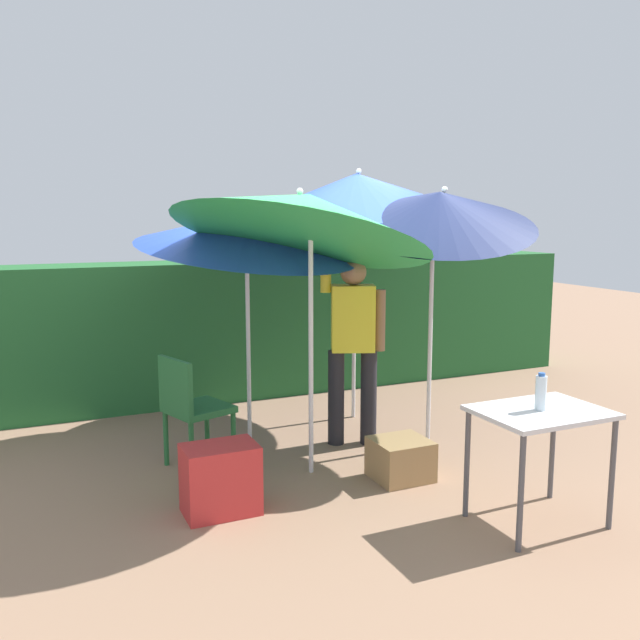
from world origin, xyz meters
TOP-DOWN VIEW (x-y plane):
  - ground_plane at (0.00, 0.00)m, footprint 24.00×24.00m
  - hedge_row at (0.00, 2.26)m, footprint 8.00×0.70m
  - umbrella_rainbow at (-0.32, -0.14)m, footprint 2.02×1.96m
  - umbrella_orange at (0.92, -0.03)m, footprint 1.70×1.63m
  - umbrella_yellow at (-0.47, 0.73)m, footprint 1.92×1.91m
  - umbrella_navy at (0.67, 0.95)m, footprint 2.10×2.09m
  - person_vendor at (0.29, 0.28)m, footprint 0.54×0.34m
  - chair_plastic at (-1.11, 0.28)m, footprint 0.55×0.55m
  - cooler_box at (-1.12, -0.60)m, footprint 0.49×0.32m
  - crate_cardboard at (0.27, -0.58)m, footprint 0.41×0.39m
  - folding_table at (0.69, -1.57)m, footprint 0.80×0.60m
  - bottle_water at (0.68, -1.57)m, footprint 0.07×0.07m

SIDE VIEW (x-z plane):
  - ground_plane at x=0.00m, z-range 0.00..0.00m
  - crate_cardboard at x=0.27m, z-range 0.00..0.30m
  - cooler_box at x=-1.12m, z-range 0.00..0.47m
  - chair_plastic at x=-1.11m, z-range 0.07..0.96m
  - folding_table at x=0.69m, z-range 0.28..1.03m
  - hedge_row at x=0.00m, z-range 0.00..1.47m
  - bottle_water at x=0.68m, z-range 0.75..0.99m
  - person_vendor at x=0.29m, z-range -0.01..1.87m
  - umbrella_yellow at x=-0.47m, z-range 0.73..2.91m
  - umbrella_rainbow at x=-0.32m, z-range 0.70..3.20m
  - umbrella_orange at x=0.92m, z-range 0.77..3.25m
  - umbrella_navy at x=0.67m, z-range 0.92..3.40m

